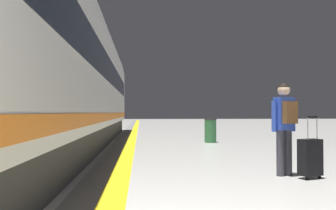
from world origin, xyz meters
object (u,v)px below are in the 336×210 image
at_px(suitcase_near, 310,157).
at_px(waste_bin, 210,130).
at_px(high_speed_train, 22,47).
at_px(passenger_near, 285,121).

relative_size(suitcase_near, waste_bin, 1.17).
relative_size(high_speed_train, passenger_near, 19.30).
xyz_separation_m(suitcase_near, waste_bin, (-0.27, 7.34, 0.09)).
relative_size(high_speed_train, suitcase_near, 29.94).
distance_m(suitcase_near, waste_bin, 7.35).
bearing_deg(suitcase_near, waste_bin, 92.11).
relative_size(passenger_near, suitcase_near, 1.55).
bearing_deg(suitcase_near, passenger_near, 135.25).
bearing_deg(high_speed_train, passenger_near, -15.68).
bearing_deg(waste_bin, passenger_near, -90.35).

